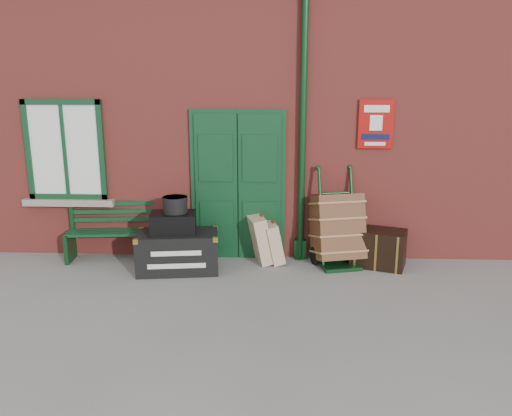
# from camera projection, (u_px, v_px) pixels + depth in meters

# --- Properties ---
(ground) EXTENTS (80.00, 80.00, 0.00)m
(ground) POSITION_uv_depth(u_px,v_px,m) (253.00, 296.00, 6.33)
(ground) COLOR gray
(ground) RESTS_ON ground
(station_building) EXTENTS (10.30, 4.30, 4.36)m
(station_building) POSITION_uv_depth(u_px,v_px,m) (263.00, 109.00, 9.19)
(station_building) COLOR #AB3E37
(station_building) RESTS_ON ground
(bench) EXTENTS (1.50, 0.60, 0.90)m
(bench) POSITION_uv_depth(u_px,v_px,m) (117.00, 230.00, 7.60)
(bench) COLOR #0F391E
(bench) RESTS_ON ground
(houdini_trunk) EXTENTS (1.21, 0.77, 0.57)m
(houdini_trunk) POSITION_uv_depth(u_px,v_px,m) (178.00, 252.00, 7.13)
(houdini_trunk) COLOR black
(houdini_trunk) RESTS_ON ground
(strongbox) EXTENTS (0.68, 0.53, 0.28)m
(strongbox) POSITION_uv_depth(u_px,v_px,m) (173.00, 223.00, 7.03)
(strongbox) COLOR black
(strongbox) RESTS_ON houdini_trunk
(hatbox) EXTENTS (0.38, 0.38, 0.23)m
(hatbox) POSITION_uv_depth(u_px,v_px,m) (175.00, 205.00, 6.99)
(hatbox) COLOR black
(hatbox) RESTS_ON strongbox
(suitcase_back) EXTENTS (0.46, 0.57, 0.72)m
(suitcase_back) POSITION_uv_depth(u_px,v_px,m) (260.00, 239.00, 7.45)
(suitcase_back) COLOR tan
(suitcase_back) RESTS_ON ground
(suitcase_front) EXTENTS (0.42, 0.51, 0.62)m
(suitcase_front) POSITION_uv_depth(u_px,v_px,m) (272.00, 242.00, 7.45)
(suitcase_front) COLOR tan
(suitcase_front) RESTS_ON ground
(porter_trolley) EXTENTS (0.84, 0.89, 1.42)m
(porter_trolley) POSITION_uv_depth(u_px,v_px,m) (337.00, 228.00, 7.33)
(porter_trolley) COLOR #0C3315
(porter_trolley) RESTS_ON ground
(dark_trunk) EXTENTS (0.88, 0.72, 0.55)m
(dark_trunk) POSITION_uv_depth(u_px,v_px,m) (378.00, 248.00, 7.32)
(dark_trunk) COLOR black
(dark_trunk) RESTS_ON ground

